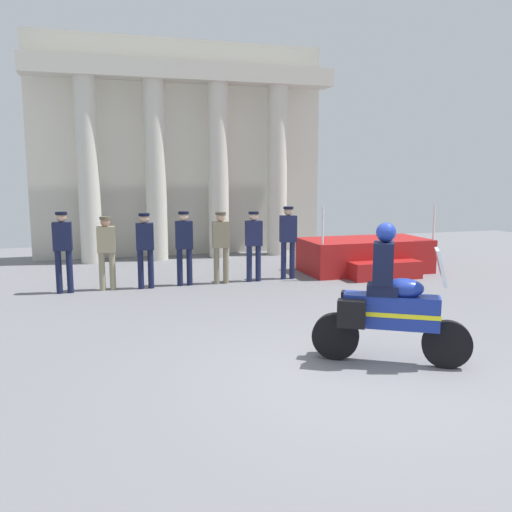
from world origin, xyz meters
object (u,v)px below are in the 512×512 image
officer_in_row_2 (145,244)px  officer_in_row_5 (254,240)px  officer_in_row_1 (106,247)px  motorcycle_with_rider (386,305)px  officer_in_row_0 (63,245)px  officer_in_row_3 (184,242)px  reviewing_stand (366,256)px  officer_in_row_6 (288,236)px  officer_in_row_4 (221,242)px

officer_in_row_2 → officer_in_row_5: officer_in_row_2 is taller
officer_in_row_1 → motorcycle_with_rider: (3.43, -5.81, -0.15)m
officer_in_row_0 → officer_in_row_2: 1.70m
officer_in_row_2 → officer_in_row_3: bearing=-171.5°
officer_in_row_0 → officer_in_row_5: (4.20, 0.05, -0.05)m
reviewing_stand → officer_in_row_6: reviewing_stand is taller
reviewing_stand → officer_in_row_4: bearing=-174.9°
officer_in_row_1 → officer_in_row_0: bearing=7.0°
reviewing_stand → officer_in_row_1: bearing=-177.2°
officer_in_row_3 → officer_in_row_0: bearing=4.9°
officer_in_row_4 → officer_in_row_6: (1.66, 0.09, 0.05)m
officer_in_row_5 → motorcycle_with_rider: bearing=94.9°
officer_in_row_0 → officer_in_row_3: size_ratio=1.03×
officer_in_row_0 → motorcycle_with_rider: 7.20m
officer_in_row_2 → officer_in_row_6: (3.38, 0.13, 0.05)m
officer_in_row_2 → officer_in_row_4: bearing=-174.8°
officer_in_row_0 → officer_in_row_1: bearing=-173.0°
motorcycle_with_rider → officer_in_row_4: bearing=129.8°
officer_in_row_2 → officer_in_row_5: 2.51m
officer_in_row_1 → officer_in_row_6: 4.20m
reviewing_stand → motorcycle_with_rider: motorcycle_with_rider is taller
officer_in_row_5 → officer_in_row_6: officer_in_row_6 is taller
reviewing_stand → officer_in_row_5: (-3.11, -0.32, 0.56)m
reviewing_stand → officer_in_row_5: 3.17m
officer_in_row_1 → officer_in_row_5: 3.32m
officer_in_row_3 → officer_in_row_6: bearing=-174.9°
officer_in_row_4 → motorcycle_with_rider: size_ratio=0.87×
officer_in_row_1 → officer_in_row_5: officer_in_row_5 is taller
officer_in_row_1 → officer_in_row_5: (3.32, 0.00, 0.02)m
reviewing_stand → officer_in_row_1: size_ratio=1.98×
officer_in_row_1 → motorcycle_with_rider: bearing=124.4°
officer_in_row_0 → officer_in_row_4: bearing=-175.9°
officer_in_row_6 → officer_in_row_1: bearing=4.6°
officer_in_row_4 → motorcycle_with_rider: bearing=102.7°
officer_in_row_3 → officer_in_row_5: officer_in_row_3 is taller
officer_in_row_1 → officer_in_row_4: (2.53, -0.03, 0.03)m
officer_in_row_0 → officer_in_row_4: officer_in_row_0 is taller
officer_in_row_0 → officer_in_row_5: bearing=-175.5°
officer_in_row_6 → motorcycle_with_rider: (-0.77, -5.87, -0.23)m
officer_in_row_4 → officer_in_row_5: (0.79, 0.03, -0.00)m
officer_in_row_1 → officer_in_row_2: size_ratio=0.96×
officer_in_row_5 → officer_in_row_2: bearing=5.5°
officer_in_row_6 → officer_in_row_5: bearing=7.4°
reviewing_stand → motorcycle_with_rider: bearing=-116.1°
officer_in_row_0 → officer_in_row_2: bearing=-177.0°
officer_in_row_0 → officer_in_row_5: officer_in_row_0 is taller
officer_in_row_4 → officer_in_row_6: officer_in_row_6 is taller
reviewing_stand → motorcycle_with_rider: size_ratio=1.68×
officer_in_row_6 → officer_in_row_2: bearing=6.0°
officer_in_row_0 → motorcycle_with_rider: bearing=130.6°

